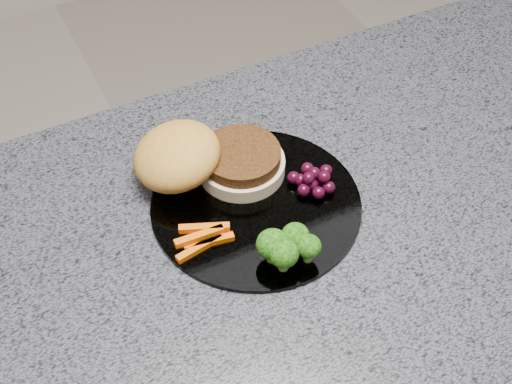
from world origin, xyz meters
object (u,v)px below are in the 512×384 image
at_px(grape_bunch, 313,180).
at_px(island_cabinet, 323,380).
at_px(burger, 200,161).
at_px(plate, 256,204).

bearing_deg(grape_bunch, island_cabinet, -53.61).
xyz_separation_m(island_cabinet, burger, (-0.15, 0.12, 0.50)).
distance_m(island_cabinet, grape_bunch, 0.49).
distance_m(burger, grape_bunch, 0.14).
bearing_deg(burger, grape_bunch, -21.40).
height_order(island_cabinet, grape_bunch, grape_bunch).
height_order(plate, burger, burger).
relative_size(island_cabinet, grape_bunch, 20.48).
bearing_deg(island_cabinet, plate, 156.17).
height_order(burger, grape_bunch, burger).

